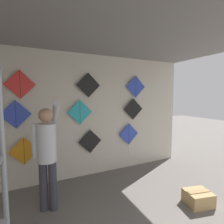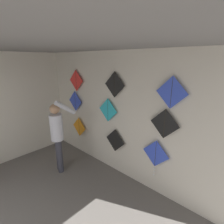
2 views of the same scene
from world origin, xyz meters
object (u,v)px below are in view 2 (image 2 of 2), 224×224
(kite_3, at_px, (75,101))
(kite_5, at_px, (165,124))
(kite_0, at_px, (79,127))
(kite_6, at_px, (76,81))
(kite_4, at_px, (108,110))
(kite_2, at_px, (155,155))
(kite_7, at_px, (114,85))
(kite_8, at_px, (172,93))
(kite_1, at_px, (115,140))
(shopkeeper, at_px, (57,132))

(kite_3, bearing_deg, kite_5, 0.00)
(kite_0, relative_size, kite_6, 1.00)
(kite_4, bearing_deg, kite_2, -0.04)
(kite_0, relative_size, kite_7, 1.00)
(kite_5, height_order, kite_8, kite_8)
(kite_4, bearing_deg, kite_8, 0.00)
(kite_0, xyz_separation_m, kite_5, (2.53, 0.00, 0.75))
(kite_1, bearing_deg, kite_3, 180.00)
(shopkeeper, distance_m, kite_6, 1.43)
(kite_7, bearing_deg, kite_5, 0.00)
(shopkeeper, relative_size, kite_0, 3.22)
(kite_0, relative_size, kite_4, 1.00)
(kite_6, bearing_deg, kite_5, 0.00)
(kite_0, xyz_separation_m, kite_7, (1.34, 0.00, 1.32))
(kite_1, distance_m, kite_8, 1.77)
(kite_4, xyz_separation_m, kite_8, (1.46, 0.00, 0.59))
(kite_0, bearing_deg, kite_1, 0.00)
(shopkeeper, height_order, kite_8, kite_8)
(kite_2, xyz_separation_m, kite_4, (-1.27, 0.00, 0.66))
(kite_1, xyz_separation_m, kite_8, (1.23, 0.00, 1.27))
(kite_0, distance_m, kite_7, 1.88)
(kite_7, bearing_deg, shopkeeper, -138.77)
(shopkeeper, distance_m, kite_2, 2.24)
(kite_0, xyz_separation_m, kite_2, (2.40, -0.00, 0.07))
(shopkeeper, xyz_separation_m, kite_2, (2.06, 0.87, -0.16))
(kite_3, xyz_separation_m, kite_4, (1.25, 0.00, -0.01))
(kite_7, bearing_deg, kite_4, 180.00)
(kite_3, bearing_deg, kite_4, 0.00)
(kite_2, bearing_deg, kite_3, 179.98)
(kite_2, distance_m, kite_5, 0.69)
(kite_4, relative_size, kite_7, 1.00)
(kite_7, bearing_deg, kite_8, 0.00)
(kite_2, distance_m, kite_8, 1.26)
(kite_4, bearing_deg, shopkeeper, -132.32)
(kite_1, bearing_deg, kite_7, 180.00)
(kite_3, bearing_deg, kite_0, 0.00)
(kite_1, relative_size, kite_2, 0.73)
(kite_3, relative_size, kite_7, 1.00)
(kite_1, height_order, kite_8, kite_8)
(kite_1, xyz_separation_m, kite_4, (-0.23, 0.00, 0.68))
(kite_0, xyz_separation_m, kite_3, (-0.11, 0.00, 0.73))
(shopkeeper, height_order, kite_6, kite_6)
(kite_5, distance_m, kite_7, 1.32)
(kite_8, bearing_deg, kite_6, 180.00)
(kite_4, height_order, kite_6, kite_6)
(kite_1, distance_m, kite_6, 1.87)
(shopkeeper, bearing_deg, kite_7, 60.27)
(kite_3, distance_m, kite_7, 1.57)
(kite_4, xyz_separation_m, kite_6, (-1.15, 0.00, 0.58))
(shopkeeper, xyz_separation_m, kite_6, (-0.36, 0.87, 1.08))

